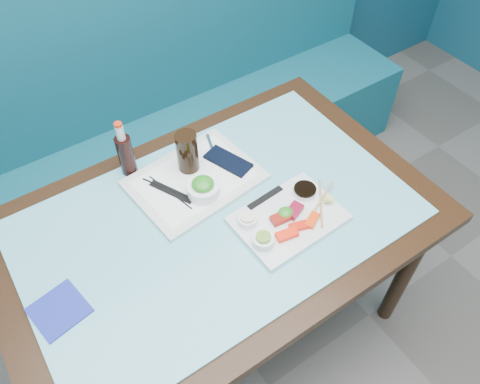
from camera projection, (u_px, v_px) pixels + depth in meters
booth_bench at (127, 151)px, 2.24m from camera, size 3.00×0.56×1.17m
dining_table at (218, 234)px, 1.56m from camera, size 1.40×0.90×0.75m
glass_top at (217, 219)px, 1.50m from camera, size 1.22×0.76×0.01m
sashimi_plate at (288, 219)px, 1.48m from camera, size 0.34×0.25×0.02m
salmon_left at (287, 235)px, 1.42m from camera, size 0.07×0.04×0.02m
salmon_mid at (299, 226)px, 1.44m from camera, size 0.06×0.04×0.01m
salmon_right at (312, 220)px, 1.46m from camera, size 0.07×0.05×0.01m
tuna_left at (280, 218)px, 1.46m from camera, size 0.06×0.04×0.02m
tuna_right at (294, 211)px, 1.48m from camera, size 0.07×0.06×0.02m
seaweed_garnish at (286, 213)px, 1.47m from camera, size 0.06×0.05×0.03m
ramekin_wasabi at (263, 240)px, 1.40m from camera, size 0.08×0.08×0.03m
wasabi_fill at (263, 237)px, 1.39m from camera, size 0.05×0.05×0.01m
ramekin_ginger at (247, 220)px, 1.45m from camera, size 0.06×0.06×0.02m
ginger_fill at (248, 217)px, 1.44m from camera, size 0.06×0.06×0.01m
soy_dish at (305, 191)px, 1.53m from camera, size 0.09×0.09×0.02m
soy_fill at (305, 189)px, 1.53m from camera, size 0.08×0.08×0.01m
lemon_wedge at (331, 199)px, 1.50m from camera, size 0.05×0.05×0.04m
chopstick_sleeve at (265, 197)px, 1.52m from camera, size 0.14×0.03×0.00m
wooden_chopstick_a at (319, 204)px, 1.50m from camera, size 0.21×0.11×0.01m
wooden_chopstick_b at (321, 203)px, 1.51m from camera, size 0.13×0.16×0.01m
serving_tray at (195, 180)px, 1.59m from camera, size 0.45×0.36×0.02m
paper_placemat at (195, 178)px, 1.58m from camera, size 0.39×0.29×0.00m
seaweed_bowl at (203, 190)px, 1.52m from camera, size 0.12×0.12×0.04m
seaweed_salad at (203, 184)px, 1.50m from camera, size 0.10×0.10×0.04m
cola_glass at (187, 152)px, 1.56m from camera, size 0.08×0.08×0.15m
navy_pouch at (228, 161)px, 1.63m from camera, size 0.12×0.18×0.01m
fork at (211, 145)px, 1.68m from camera, size 0.04×0.10×0.01m
black_chopstick_a at (170, 192)px, 1.54m from camera, size 0.05×0.20×0.01m
black_chopstick_b at (172, 191)px, 1.54m from camera, size 0.12×0.21×0.01m
tray_sleeve at (171, 192)px, 1.54m from camera, size 0.10×0.16×0.00m
cola_bottle_body at (126, 155)px, 1.57m from camera, size 0.06×0.06×0.15m
cola_bottle_neck at (120, 132)px, 1.49m from camera, size 0.03×0.03×0.05m
cola_bottle_cap at (118, 125)px, 1.46m from camera, size 0.03×0.03×0.01m
blue_napkin at (59, 310)px, 1.28m from camera, size 0.16×0.16×0.01m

